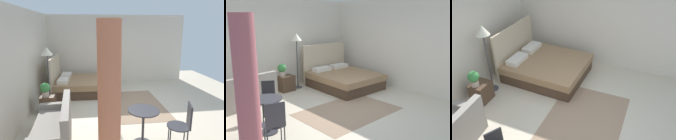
% 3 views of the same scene
% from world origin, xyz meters
% --- Properties ---
extents(ground_plane, '(8.77, 8.66, 0.02)m').
position_xyz_m(ground_plane, '(0.00, 0.00, -0.01)').
color(ground_plane, beige).
extents(wall_back, '(8.77, 0.12, 2.76)m').
position_xyz_m(wall_back, '(0.00, 2.83, 1.38)').
color(wall_back, beige).
rests_on(wall_back, ground).
extents(wall_right, '(0.12, 5.66, 2.76)m').
position_xyz_m(wall_right, '(2.88, 0.00, 1.38)').
color(wall_right, beige).
rests_on(wall_right, ground).
extents(area_rug, '(2.36, 1.62, 0.01)m').
position_xyz_m(area_rug, '(0.26, -0.16, 0.00)').
color(area_rug, '#93755B').
rests_on(area_rug, ground).
extents(bed, '(1.80, 2.12, 1.31)m').
position_xyz_m(bed, '(1.62, 1.41, 0.28)').
color(bed, '#473323').
rests_on(bed, ground).
extents(couch, '(1.64, 0.81, 0.84)m').
position_xyz_m(couch, '(-1.41, 1.90, 0.29)').
color(couch, gray).
rests_on(couch, ground).
extents(nightstand, '(0.45, 0.37, 0.47)m').
position_xyz_m(nightstand, '(0.08, 2.31, 0.24)').
color(nightstand, '#473323').
rests_on(nightstand, ground).
extents(potted_plant, '(0.25, 0.25, 0.38)m').
position_xyz_m(potted_plant, '(-0.02, 2.35, 0.69)').
color(potted_plant, tan).
rests_on(potted_plant, nightstand).
extents(floor_lamp, '(0.32, 0.32, 1.73)m').
position_xyz_m(floor_lamp, '(0.53, 2.35, 1.48)').
color(floor_lamp, '#3F3F44').
rests_on(floor_lamp, ground).
extents(balcony_table, '(0.62, 0.62, 0.73)m').
position_xyz_m(balcony_table, '(-1.70, 0.16, 0.50)').
color(balcony_table, '#2D2D33').
rests_on(balcony_table, ground).
extents(cafe_chair_near_window, '(0.50, 0.50, 0.87)m').
position_xyz_m(cafe_chair_near_window, '(-1.32, 0.80, 0.53)').
color(cafe_chair_near_window, black).
rests_on(cafe_chair_near_window, ground).
extents(cafe_chair_near_couch, '(0.54, 0.54, 0.91)m').
position_xyz_m(cafe_chair_near_couch, '(-1.94, -0.55, 0.55)').
color(cafe_chair_near_couch, '#2D2D33').
rests_on(cafe_chair_near_couch, ground).
extents(curtain_right, '(0.31, 0.31, 2.39)m').
position_xyz_m(curtain_right, '(-2.63, 0.93, 1.20)').
color(curtain_right, '#D1704C').
rests_on(curtain_right, ground).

